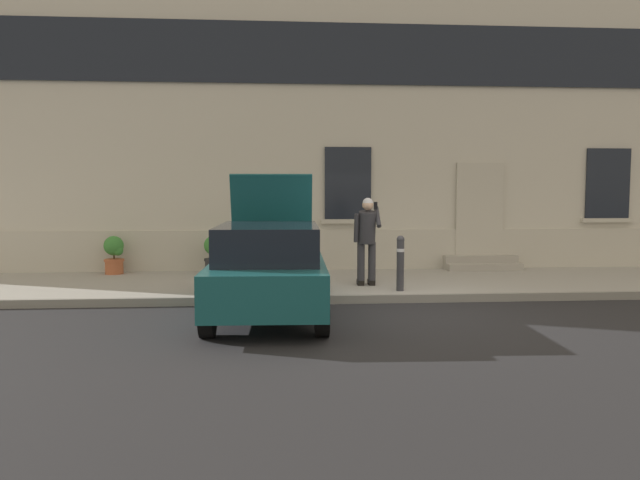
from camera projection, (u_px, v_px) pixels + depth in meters
The scene contains 11 objects.
ground_plane at pixel (399, 313), 10.39m from camera, with size 80.00×80.00×0.00m, color #232326.
sidewalk at pixel (372, 283), 13.17m from camera, with size 24.00×3.60×0.15m, color #99968E.
curb_edge at pixel (389, 299), 11.32m from camera, with size 24.00×0.12×0.15m, color gray.
building_facade at pixel (357, 121), 15.34m from camera, with size 24.00×1.52×7.50m.
entrance_stoop at pixel (482, 264), 14.90m from camera, with size 1.77×0.64×0.32m.
hatchback_car_teal at pixel (269, 268), 10.01m from camera, with size 1.92×4.13×2.34m.
bollard_near_person at pixel (400, 261), 11.70m from camera, with size 0.15×0.15×1.04m.
bollard_far_left at pixel (219, 263), 11.43m from camera, with size 0.15×0.15×1.04m.
person_on_phone at pixel (367, 236), 12.29m from camera, with size 0.51×0.51×1.74m.
planter_terracotta at pixel (114, 254), 14.04m from camera, with size 0.44×0.44×0.86m.
planter_charcoal at pixel (214, 253), 14.15m from camera, with size 0.44×0.44×0.86m.
Camera 1 is at (-2.12, -10.12, 2.06)m, focal length 35.02 mm.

